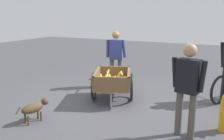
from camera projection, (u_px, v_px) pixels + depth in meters
The scene contains 6 objects.
ground_plane at pixel (112, 103), 5.37m from camera, with size 24.00×24.00×0.00m, color #47474C.
fruit_cart at pixel (113, 82), 5.52m from camera, with size 1.81×1.32×0.72m.
vendor_person at pixel (116, 54), 6.52m from camera, with size 0.31×0.53×1.51m.
dog at pixel (34, 108), 4.42m from camera, with size 0.66×0.29×0.40m.
plastic_bucket at pixel (102, 75), 7.36m from camera, with size 0.24×0.24×0.25m, color #B21E1E.
bystander_person at pixel (188, 83), 3.72m from camera, with size 0.27×0.55×1.53m.
Camera 1 is at (4.52, 2.25, 1.97)m, focal length 38.29 mm.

